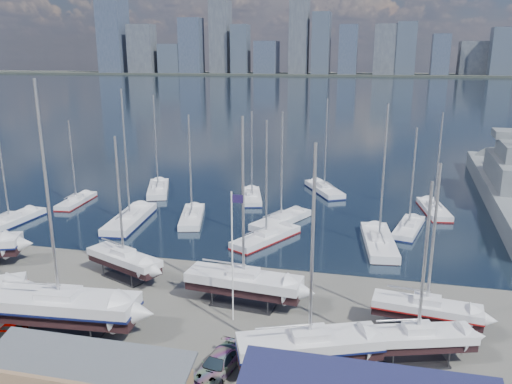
# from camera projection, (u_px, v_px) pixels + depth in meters

# --- Properties ---
(ground) EXTENTS (1400.00, 1400.00, 0.00)m
(ground) POSITION_uv_depth(u_px,v_px,m) (176.00, 308.00, 42.78)
(ground) COLOR #605E59
(ground) RESTS_ON ground
(water) EXTENTS (1400.00, 600.00, 0.40)m
(water) POSITION_uv_depth(u_px,v_px,m) (350.00, 90.00, 334.38)
(water) COLOR #182338
(water) RESTS_ON ground
(far_shore) EXTENTS (1400.00, 80.00, 2.20)m
(far_shore) POSITION_uv_depth(u_px,v_px,m) (361.00, 75.00, 578.59)
(far_shore) COLOR #2D332D
(far_shore) RESTS_ON ground
(skyline) EXTENTS (639.14, 43.80, 107.69)m
(skyline) POSITION_uv_depth(u_px,v_px,m) (355.00, 41.00, 564.50)
(skyline) COLOR #475166
(skyline) RESTS_ON far_shore
(sailboat_cradle_2) EXTENTS (8.68, 5.49, 13.93)m
(sailboat_cradle_2) POSITION_uv_depth(u_px,v_px,m) (124.00, 259.00, 48.02)
(sailboat_cradle_2) COLOR #2D2D33
(sailboat_cradle_2) RESTS_ON ground
(sailboat_cradle_3) EXTENTS (12.43, 4.41, 19.42)m
(sailboat_cradle_3) POSITION_uv_depth(u_px,v_px,m) (60.00, 306.00, 38.41)
(sailboat_cradle_3) COLOR #2D2D33
(sailboat_cradle_3) RESTS_ON ground
(sailboat_cradle_4) EXTENTS (10.25, 3.75, 16.34)m
(sailboat_cradle_4) POSITION_uv_depth(u_px,v_px,m) (244.00, 282.00, 42.88)
(sailboat_cradle_4) COLOR #2D2D33
(sailboat_cradle_4) RESTS_ON ground
(sailboat_cradle_5) EXTENTS (10.11, 6.19, 15.85)m
(sailboat_cradle_5) POSITION_uv_depth(u_px,v_px,m) (309.00, 346.00, 33.49)
(sailboat_cradle_5) COLOR #2D2D33
(sailboat_cradle_5) RESTS_ON ground
(sailboat_cradle_6) EXTENTS (8.43, 3.30, 13.48)m
(sailboat_cradle_6) POSITION_uv_depth(u_px,v_px,m) (426.00, 309.00, 38.61)
(sailboat_cradle_6) COLOR #2D2D33
(sailboat_cradle_6) RESTS_ON ground
(sailboat_cradle_7) EXTENTS (8.22, 4.46, 13.16)m
(sailboat_cradle_7) POSITION_uv_depth(u_px,v_px,m) (417.00, 338.00, 34.66)
(sailboat_cradle_7) COLOR #2D2D33
(sailboat_cradle_7) RESTS_ON ground
(sailboat_moored_0) EXTENTS (3.68, 10.59, 15.55)m
(sailboat_moored_0) POSITION_uv_depth(u_px,v_px,m) (10.00, 223.00, 63.86)
(sailboat_moored_0) COLOR black
(sailboat_moored_0) RESTS_ON water
(sailboat_moored_1) EXTENTS (3.05, 8.73, 12.81)m
(sailboat_moored_1) POSITION_uv_depth(u_px,v_px,m) (77.00, 202.00, 73.14)
(sailboat_moored_1) COLOR black
(sailboat_moored_1) RESTS_ON water
(sailboat_moored_2) EXTENTS (6.55, 10.96, 16.01)m
(sailboat_moored_2) POSITION_uv_depth(u_px,v_px,m) (158.00, 190.00, 79.38)
(sailboat_moored_2) COLOR black
(sailboat_moored_2) RESTS_ON water
(sailboat_moored_3) EXTENTS (4.65, 12.30, 17.95)m
(sailboat_moored_3) POSITION_uv_depth(u_px,v_px,m) (130.00, 221.00, 64.53)
(sailboat_moored_3) COLOR black
(sailboat_moored_3) RESTS_ON water
(sailboat_moored_4) EXTENTS (5.08, 10.00, 14.55)m
(sailboat_moored_4) POSITION_uv_depth(u_px,v_px,m) (192.00, 218.00, 65.68)
(sailboat_moored_4) COLOR black
(sailboat_moored_4) RESTS_ON water
(sailboat_moored_5) EXTENTS (5.01, 9.66, 13.91)m
(sailboat_moored_5) POSITION_uv_depth(u_px,v_px,m) (252.00, 198.00, 75.29)
(sailboat_moored_5) COLOR black
(sailboat_moored_5) RESTS_ON water
(sailboat_moored_6) EXTENTS (7.11, 10.04, 14.81)m
(sailboat_moored_6) POSITION_uv_depth(u_px,v_px,m) (266.00, 239.00, 58.22)
(sailboat_moored_6) COLOR black
(sailboat_moored_6) RESTS_ON water
(sailboat_moored_7) EXTENTS (6.88, 10.21, 15.08)m
(sailboat_moored_7) POSITION_uv_depth(u_px,v_px,m) (281.00, 221.00, 64.40)
(sailboat_moored_7) COLOR black
(sailboat_moored_7) RESTS_ON water
(sailboat_moored_8) EXTENTS (7.37, 10.49, 15.44)m
(sailboat_moored_8) POSITION_uv_depth(u_px,v_px,m) (324.00, 191.00, 79.26)
(sailboat_moored_8) COLOR black
(sailboat_moored_8) RESTS_ON water
(sailboat_moored_9) EXTENTS (4.38, 11.43, 16.83)m
(sailboat_moored_9) POSITION_uv_depth(u_px,v_px,m) (379.00, 244.00, 56.64)
(sailboat_moored_9) COLOR black
(sailboat_moored_9) RESTS_ON water
(sailboat_moored_10) EXTENTS (4.61, 9.32, 13.42)m
(sailboat_moored_10) POSITION_uv_depth(u_px,v_px,m) (409.00, 229.00, 61.58)
(sailboat_moored_10) COLOR black
(sailboat_moored_10) RESTS_ON water
(sailboat_moored_11) EXTENTS (4.05, 9.96, 14.46)m
(sailboat_moored_11) POSITION_uv_depth(u_px,v_px,m) (434.00, 210.00, 68.99)
(sailboat_moored_11) COLOR black
(sailboat_moored_11) RESTS_ON water
(car_a) EXTENTS (2.20, 4.21, 1.37)m
(car_a) POSITION_uv_depth(u_px,v_px,m) (6.00, 336.00, 37.23)
(car_a) COLOR gray
(car_a) RESTS_ON ground
(car_b) EXTENTS (5.00, 2.77, 1.56)m
(car_b) POSITION_uv_depth(u_px,v_px,m) (69.00, 376.00, 32.32)
(car_b) COLOR gray
(car_b) RESTS_ON ground
(car_d) EXTENTS (2.78, 5.09, 1.40)m
(car_d) POSITION_uv_depth(u_px,v_px,m) (218.00, 364.00, 33.75)
(car_d) COLOR gray
(car_d) RESTS_ON ground
(flagpole) EXTENTS (0.97, 0.12, 10.90)m
(flagpole) POSITION_uv_depth(u_px,v_px,m) (233.00, 249.00, 39.20)
(flagpole) COLOR white
(flagpole) RESTS_ON ground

